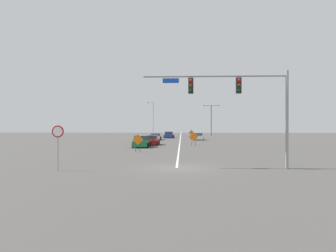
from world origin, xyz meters
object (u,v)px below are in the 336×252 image
stop_sign (58,139)px  construction_sign_right_shoulder (194,137)px  traffic_signal_assembly (239,95)px  street_lamp_far_right (211,117)px  street_lamp_mid_right (153,117)px  car_white_mid (197,137)px  construction_sign_median_near (138,141)px  car_green_distant (142,142)px  car_silver_far (156,137)px  car_red_near (152,140)px  construction_sign_left_shoulder (191,133)px  car_blue_approaching (169,135)px

stop_sign → construction_sign_right_shoulder: bearing=68.6°
traffic_signal_assembly → street_lamp_far_right: size_ratio=1.19×
street_lamp_mid_right → street_lamp_far_right: bearing=-25.7°
construction_sign_right_shoulder → car_white_mid: size_ratio=0.42×
construction_sign_median_near → stop_sign: bearing=-102.5°
traffic_signal_assembly → car_green_distant: (-9.04, 19.59, -4.20)m
street_lamp_far_right → car_silver_far: street_lamp_far_right is taller
traffic_signal_assembly → car_red_near: size_ratio=2.29×
car_green_distant → car_red_near: size_ratio=1.06×
stop_sign → car_green_distant: size_ratio=0.64×
car_silver_far → car_green_distant: (-0.12, -19.76, 0.13)m
construction_sign_left_shoulder → construction_sign_right_shoulder: bearing=-90.9°
stop_sign → street_lamp_mid_right: (-0.84, 73.78, 3.22)m
construction_sign_left_shoulder → car_green_distant: size_ratio=0.42×
stop_sign → construction_sign_median_near: 14.40m
stop_sign → car_blue_approaching: stop_sign is taller
traffic_signal_assembly → construction_sign_median_near: (-8.55, 12.27, -3.70)m
stop_sign → car_white_mid: size_ratio=0.63×
construction_sign_median_near → car_silver_far: 27.09m
traffic_signal_assembly → car_red_near: traffic_signal_assembly is taller
stop_sign → car_red_near: stop_sign is taller
traffic_signal_assembly → car_silver_far: (-8.92, 39.35, -4.33)m
street_lamp_far_right → car_green_distant: (-13.07, -44.47, -4.18)m
car_green_distant → car_red_near: car_green_distant is taller
car_white_mid → construction_sign_median_near: bearing=-105.6°
car_white_mid → car_blue_approaching: size_ratio=1.09×
car_white_mid → car_silver_far: size_ratio=0.99×
car_red_near → construction_sign_right_shoulder: bearing=-19.8°
car_green_distant → car_red_near: (0.82, 4.75, -0.08)m
street_lamp_far_right → car_blue_approaching: size_ratio=1.96×
stop_sign → construction_sign_right_shoulder: stop_sign is taller
construction_sign_median_near → car_blue_approaching: size_ratio=0.46×
construction_sign_left_shoulder → construction_sign_right_shoulder: size_ratio=0.99×
street_lamp_mid_right → car_silver_far: size_ratio=2.10×
stop_sign → car_white_mid: 42.69m
traffic_signal_assembly → car_red_near: bearing=108.7°
car_silver_far → car_red_near: bearing=-87.3°
construction_sign_median_near → car_silver_far: bearing=90.8°
street_lamp_far_right → car_white_mid: street_lamp_far_right is taller
construction_sign_median_near → traffic_signal_assembly: bearing=-55.1°
construction_sign_right_shoulder → car_blue_approaching: (-4.46, 26.42, -0.54)m
construction_sign_right_shoulder → car_green_distant: size_ratio=0.42×
car_blue_approaching → construction_sign_left_shoulder: bearing=-48.5°
car_silver_far → street_lamp_far_right: bearing=62.3°
car_silver_far → construction_sign_left_shoulder: bearing=28.8°
street_lamp_far_right → construction_sign_right_shoulder: street_lamp_far_right is taller
street_lamp_far_right → car_red_near: bearing=-107.1°
construction_sign_right_shoulder → car_silver_far: (-6.68, 17.17, -0.59)m
street_lamp_far_right → car_green_distant: 46.54m
street_lamp_far_right → car_green_distant: street_lamp_far_right is taller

